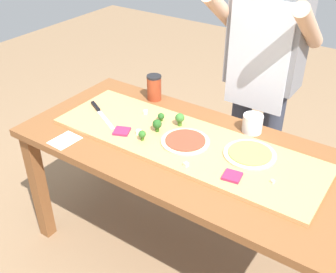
% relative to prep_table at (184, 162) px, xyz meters
% --- Properties ---
extents(ground_plane, '(8.00, 8.00, 0.00)m').
position_rel_prep_table_xyz_m(ground_plane, '(0.00, 0.00, -0.67)').
color(ground_plane, '#896B4C').
extents(prep_table, '(1.68, 0.79, 0.77)m').
position_rel_prep_table_xyz_m(prep_table, '(0.00, 0.00, 0.00)').
color(prep_table, brown).
rests_on(prep_table, ground).
extents(cutting_board, '(1.39, 0.44, 0.02)m').
position_rel_prep_table_xyz_m(cutting_board, '(-0.01, 0.01, 0.11)').
color(cutting_board, tan).
rests_on(cutting_board, prep_table).
extents(chefs_knife, '(0.29, 0.17, 0.02)m').
position_rel_prep_table_xyz_m(chefs_knife, '(-0.55, -0.01, 0.13)').
color(chefs_knife, '#B7BABF').
rests_on(chefs_knife, cutting_board).
extents(pizza_whole_tomato_red, '(0.24, 0.24, 0.02)m').
position_rel_prep_table_xyz_m(pizza_whole_tomato_red, '(0.01, -0.00, 0.13)').
color(pizza_whole_tomato_red, beige).
rests_on(pizza_whole_tomato_red, cutting_board).
extents(pizza_whole_pesto_green, '(0.25, 0.25, 0.02)m').
position_rel_prep_table_xyz_m(pizza_whole_pesto_green, '(0.31, 0.08, 0.13)').
color(pizza_whole_pesto_green, beige).
rests_on(pizza_whole_pesto_green, cutting_board).
extents(pizza_slice_near_left, '(0.09, 0.09, 0.01)m').
position_rel_prep_table_xyz_m(pizza_slice_near_left, '(0.32, -0.12, 0.13)').
color(pizza_slice_near_left, '#9E234C').
rests_on(pizza_slice_near_left, cutting_board).
extents(pizza_slice_center, '(0.10, 0.10, 0.01)m').
position_rel_prep_table_xyz_m(pizza_slice_center, '(-0.31, -0.10, 0.13)').
color(pizza_slice_center, '#9E234C').
rests_on(pizza_slice_center, cutting_board).
extents(broccoli_floret_back_left, '(0.04, 0.04, 0.05)m').
position_rel_prep_table_xyz_m(broccoli_floret_back_left, '(-0.18, -0.10, 0.15)').
color(broccoli_floret_back_left, '#366618').
rests_on(broccoli_floret_back_left, cutting_board).
extents(broccoli_floret_front_left, '(0.05, 0.05, 0.07)m').
position_rel_prep_table_xyz_m(broccoli_floret_front_left, '(-0.17, 0.01, 0.16)').
color(broccoli_floret_front_left, '#2C5915').
rests_on(broccoli_floret_front_left, cutting_board).
extents(broccoli_floret_front_mid, '(0.05, 0.05, 0.07)m').
position_rel_prep_table_xyz_m(broccoli_floret_front_mid, '(-0.11, 0.12, 0.16)').
color(broccoli_floret_front_mid, '#3F7220').
rests_on(broccoli_floret_front_mid, cutting_board).
extents(broccoli_floret_center_left, '(0.04, 0.04, 0.05)m').
position_rel_prep_table_xyz_m(broccoli_floret_center_left, '(-0.21, 0.11, 0.15)').
color(broccoli_floret_center_left, '#2C5915').
rests_on(broccoli_floret_center_left, cutting_board).
extents(cheese_crumble_a, '(0.02, 0.02, 0.02)m').
position_rel_prep_table_xyz_m(cheese_crumble_a, '(0.11, -0.16, 0.13)').
color(cheese_crumble_a, white).
rests_on(cheese_crumble_a, cutting_board).
extents(cheese_crumble_b, '(0.02, 0.02, 0.01)m').
position_rel_prep_table_xyz_m(cheese_crumble_b, '(0.48, -0.06, 0.13)').
color(cheese_crumble_b, silver).
rests_on(cheese_crumble_b, cutting_board).
extents(cheese_crumble_c, '(0.03, 0.03, 0.02)m').
position_rel_prep_table_xyz_m(cheese_crumble_c, '(-0.33, 0.12, 0.13)').
color(cheese_crumble_c, silver).
rests_on(cheese_crumble_c, cutting_board).
extents(cheese_crumble_d, '(0.03, 0.03, 0.02)m').
position_rel_prep_table_xyz_m(cheese_crumble_d, '(-0.23, -0.07, 0.13)').
color(cheese_crumble_d, white).
rests_on(cheese_crumble_d, cutting_board).
extents(flour_cup, '(0.10, 0.10, 0.09)m').
position_rel_prep_table_xyz_m(flour_cup, '(0.22, 0.31, 0.14)').
color(flour_cup, white).
rests_on(flour_cup, prep_table).
extents(sauce_jar, '(0.09, 0.09, 0.15)m').
position_rel_prep_table_xyz_m(sauce_jar, '(-0.41, 0.32, 0.18)').
color(sauce_jar, '#99381E').
rests_on(sauce_jar, prep_table).
extents(recipe_note, '(0.12, 0.15, 0.00)m').
position_rel_prep_table_xyz_m(recipe_note, '(-0.52, -0.30, 0.10)').
color(recipe_note, white).
rests_on(recipe_note, prep_table).
extents(cook_center, '(0.54, 0.39, 1.67)m').
position_rel_prep_table_xyz_m(cook_center, '(0.13, 0.61, 0.33)').
color(cook_center, '#333847').
rests_on(cook_center, ground).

